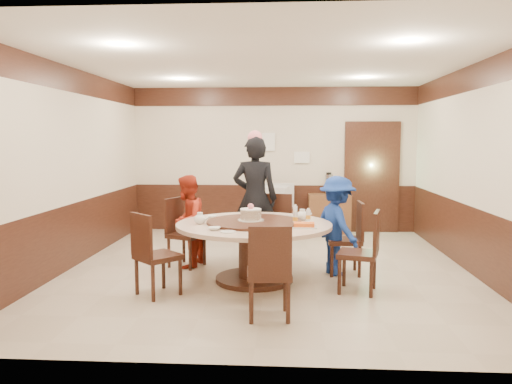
# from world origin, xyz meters

# --- Properties ---
(room) EXTENTS (6.00, 6.04, 2.84)m
(room) POSITION_xyz_m (0.01, 0.01, 1.08)
(room) COLOR beige
(room) RESTS_ON ground
(banquet_table) EXTENTS (1.95, 1.95, 0.78)m
(banquet_table) POSITION_xyz_m (-0.14, -0.62, 0.53)
(banquet_table) COLOR #361A11
(banquet_table) RESTS_ON ground
(chair_0) EXTENTS (0.46, 0.45, 0.97)m
(chair_0) POSITION_xyz_m (1.06, -0.18, 0.30)
(chair_0) COLOR #361A11
(chair_0) RESTS_ON ground
(chair_1) EXTENTS (0.52, 0.53, 0.97)m
(chair_1) POSITION_xyz_m (0.10, 0.60, 0.30)
(chair_1) COLOR #361A11
(chair_1) RESTS_ON ground
(chair_2) EXTENTS (0.58, 0.58, 0.97)m
(chair_2) POSITION_xyz_m (-1.17, 0.09, 0.30)
(chair_2) COLOR #361A11
(chair_2) RESTS_ON ground
(chair_3) EXTENTS (0.62, 0.62, 0.97)m
(chair_3) POSITION_xyz_m (-1.23, -1.26, 0.30)
(chair_3) COLOR #361A11
(chair_3) RESTS_ON ground
(chair_4) EXTENTS (0.47, 0.48, 0.97)m
(chair_4) POSITION_xyz_m (0.09, -1.93, 0.30)
(chair_4) COLOR #361A11
(chair_4) RESTS_ON ground
(chair_5) EXTENTS (0.55, 0.54, 0.97)m
(chair_5) POSITION_xyz_m (1.12, -0.99, 0.30)
(chair_5) COLOR #361A11
(chair_5) RESTS_ON ground
(person_standing) EXTENTS (0.69, 0.47, 1.84)m
(person_standing) POSITION_xyz_m (-0.21, 0.61, 0.92)
(person_standing) COLOR black
(person_standing) RESTS_ON ground
(person_red) EXTENTS (0.60, 0.71, 1.30)m
(person_red) POSITION_xyz_m (-1.13, 0.06, 0.65)
(person_red) COLOR #A62916
(person_red) RESTS_ON ground
(person_blue) EXTENTS (0.81, 0.98, 1.32)m
(person_blue) POSITION_xyz_m (0.94, -0.21, 0.66)
(person_blue) COLOR navy
(person_blue) RESTS_ON ground
(birthday_cake) EXTENTS (0.33, 0.33, 0.22)m
(birthday_cake) POSITION_xyz_m (-0.19, -0.60, 0.86)
(birthday_cake) COLOR white
(birthday_cake) RESTS_ON banquet_table
(teapot_left) EXTENTS (0.17, 0.15, 0.13)m
(teapot_left) POSITION_xyz_m (-0.81, -0.73, 0.81)
(teapot_left) COLOR white
(teapot_left) RESTS_ON banquet_table
(teapot_right) EXTENTS (0.17, 0.15, 0.13)m
(teapot_right) POSITION_xyz_m (0.47, -0.36, 0.81)
(teapot_right) COLOR white
(teapot_right) RESTS_ON banquet_table
(bowl_0) EXTENTS (0.14, 0.14, 0.03)m
(bowl_0) POSITION_xyz_m (-0.73, -0.24, 0.77)
(bowl_0) COLOR white
(bowl_0) RESTS_ON banquet_table
(bowl_1) EXTENTS (0.12, 0.12, 0.04)m
(bowl_1) POSITION_xyz_m (0.22, -1.13, 0.77)
(bowl_1) COLOR white
(bowl_1) RESTS_ON banquet_table
(bowl_2) EXTENTS (0.15, 0.15, 0.04)m
(bowl_2) POSITION_xyz_m (-0.57, -1.14, 0.77)
(bowl_2) COLOR white
(bowl_2) RESTS_ON banquet_table
(bowl_3) EXTENTS (0.14, 0.14, 0.04)m
(bowl_3) POSITION_xyz_m (0.53, -0.77, 0.77)
(bowl_3) COLOR white
(bowl_3) RESTS_ON banquet_table
(saucer_near) EXTENTS (0.18, 0.18, 0.01)m
(saucer_near) POSITION_xyz_m (-0.39, -1.27, 0.76)
(saucer_near) COLOR white
(saucer_near) RESTS_ON banquet_table
(saucer_far) EXTENTS (0.18, 0.18, 0.01)m
(saucer_far) POSITION_xyz_m (0.31, -0.12, 0.76)
(saucer_far) COLOR white
(saucer_far) RESTS_ON banquet_table
(shrimp_platter) EXTENTS (0.30, 0.20, 0.06)m
(shrimp_platter) POSITION_xyz_m (0.47, -0.93, 0.78)
(shrimp_platter) COLOR white
(shrimp_platter) RESTS_ON banquet_table
(bottle_0) EXTENTS (0.06, 0.06, 0.16)m
(bottle_0) POSITION_xyz_m (0.37, -0.70, 0.83)
(bottle_0) COLOR silver
(bottle_0) RESTS_ON banquet_table
(bottle_1) EXTENTS (0.06, 0.06, 0.16)m
(bottle_1) POSITION_xyz_m (0.54, -0.53, 0.83)
(bottle_1) COLOR silver
(bottle_1) RESTS_ON banquet_table
(bottle_2) EXTENTS (0.06, 0.06, 0.16)m
(bottle_2) POSITION_xyz_m (0.38, -0.17, 0.83)
(bottle_2) COLOR silver
(bottle_2) RESTS_ON banquet_table
(tv_stand) EXTENTS (0.85, 0.45, 0.50)m
(tv_stand) POSITION_xyz_m (0.01, 2.75, 0.25)
(tv_stand) COLOR #361A11
(tv_stand) RESTS_ON ground
(television) EXTENTS (0.79, 0.12, 0.45)m
(television) POSITION_xyz_m (0.01, 2.75, 0.73)
(television) COLOR gray
(television) RESTS_ON tv_stand
(side_cabinet) EXTENTS (0.80, 0.40, 0.75)m
(side_cabinet) POSITION_xyz_m (1.08, 2.78, 0.38)
(side_cabinet) COLOR brown
(side_cabinet) RESTS_ON ground
(thermos) EXTENTS (0.15, 0.15, 0.38)m
(thermos) POSITION_xyz_m (1.06, 2.78, 0.94)
(thermos) COLOR silver
(thermos) RESTS_ON side_cabinet
(notice_left) EXTENTS (0.25, 0.00, 0.35)m
(notice_left) POSITION_xyz_m (-0.10, 2.96, 1.75)
(notice_left) COLOR white
(notice_left) RESTS_ON room
(notice_right) EXTENTS (0.30, 0.00, 0.22)m
(notice_right) POSITION_xyz_m (0.55, 2.96, 1.45)
(notice_right) COLOR white
(notice_right) RESTS_ON room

